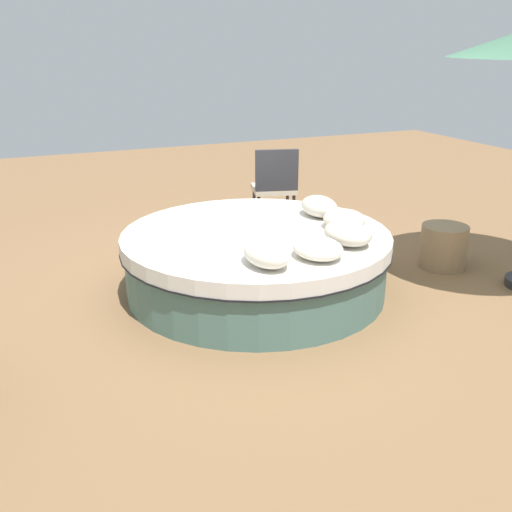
# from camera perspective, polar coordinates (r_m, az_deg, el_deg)

# --- Properties ---
(ground_plane) EXTENTS (16.00, 16.00, 0.00)m
(ground_plane) POSITION_cam_1_polar(r_m,az_deg,el_deg) (5.59, -0.00, -3.30)
(ground_plane) COLOR olive
(round_bed) EXTENTS (2.45, 2.45, 0.57)m
(round_bed) POSITION_cam_1_polar(r_m,az_deg,el_deg) (5.48, -0.00, -0.49)
(round_bed) COLOR #4C726B
(round_bed) RESTS_ON ground_plane
(throw_pillow_0) EXTENTS (0.50, 0.33, 0.21)m
(throw_pillow_0) POSITION_cam_1_polar(r_m,az_deg,el_deg) (4.57, 1.01, 0.32)
(throw_pillow_0) COLOR silver
(throw_pillow_0) RESTS_ON round_bed
(throw_pillow_1) EXTENTS (0.46, 0.38, 0.16)m
(throw_pillow_1) POSITION_cam_1_polar(r_m,az_deg,el_deg) (4.76, 5.96, 0.75)
(throw_pillow_1) COLOR silver
(throw_pillow_1) RESTS_ON round_bed
(throw_pillow_2) EXTENTS (0.50, 0.37, 0.19)m
(throw_pillow_2) POSITION_cam_1_polar(r_m,az_deg,el_deg) (5.12, 8.79, 2.16)
(throw_pillow_2) COLOR beige
(throw_pillow_2) RESTS_ON round_bed
(throw_pillow_3) EXTENTS (0.42, 0.38, 0.17)m
(throw_pillow_3) POSITION_cam_1_polar(r_m,az_deg,el_deg) (5.55, 8.48, 3.52)
(throw_pillow_3) COLOR beige
(throw_pillow_3) RESTS_ON round_bed
(throw_pillow_4) EXTENTS (0.45, 0.32, 0.20)m
(throw_pillow_4) POSITION_cam_1_polar(r_m,az_deg,el_deg) (5.90, 6.08, 4.77)
(throw_pillow_4) COLOR beige
(throw_pillow_4) RESTS_ON round_bed
(patio_chair) EXTENTS (0.62, 0.64, 0.98)m
(patio_chair) POSITION_cam_1_polar(r_m,az_deg,el_deg) (7.39, 1.84, 7.11)
(patio_chair) COLOR #333338
(patio_chair) RESTS_ON ground_plane
(side_table) EXTENTS (0.47, 0.47, 0.44)m
(side_table) POSITION_cam_1_polar(r_m,az_deg,el_deg) (6.38, 17.54, 0.89)
(side_table) COLOR #997A56
(side_table) RESTS_ON ground_plane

